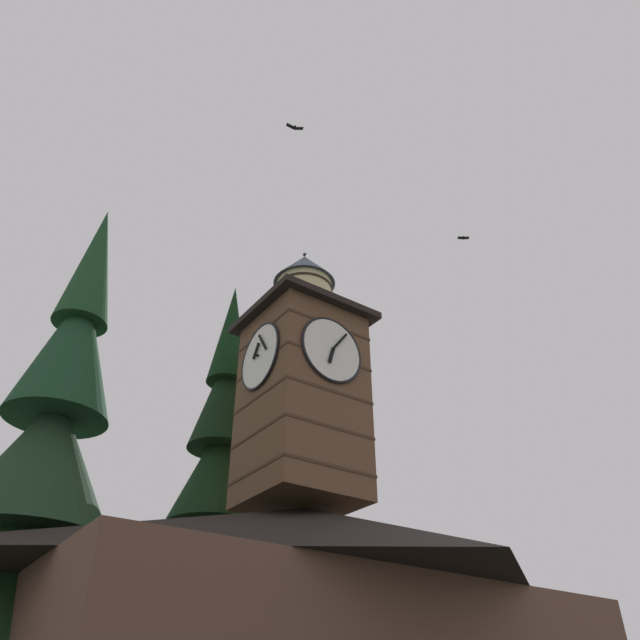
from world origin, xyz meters
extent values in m
pyramid|color=black|center=(0.19, -1.94, 5.64)|extent=(16.04, 10.82, 2.64)
cube|color=brown|center=(0.42, -1.90, 10.33)|extent=(3.44, 3.44, 6.74)
cube|color=#432E20|center=(0.42, -1.90, 7.77)|extent=(3.48, 3.48, 0.10)
cube|color=#432E20|center=(0.42, -1.90, 9.03)|extent=(3.48, 3.48, 0.10)
cube|color=#432E20|center=(0.42, -1.90, 10.30)|extent=(3.48, 3.48, 0.10)
cube|color=#432E20|center=(0.42, -1.90, 11.56)|extent=(3.48, 3.48, 0.10)
cube|color=#432E20|center=(0.42, -1.90, 12.83)|extent=(3.48, 3.48, 0.10)
cylinder|color=white|center=(0.42, -0.15, 11.81)|extent=(2.37, 0.10, 2.37)
torus|color=black|center=(0.42, -0.12, 11.81)|extent=(2.47, 0.10, 2.47)
cube|color=black|center=(0.50, -0.05, 11.53)|extent=(0.27, 0.04, 0.60)
cube|color=black|center=(0.13, -0.05, 12.20)|extent=(0.64, 0.04, 0.83)
sphere|color=black|center=(0.42, -0.04, 11.81)|extent=(0.10, 0.10, 0.10)
cylinder|color=white|center=(2.16, -1.90, 11.81)|extent=(0.10, 2.37, 2.37)
torus|color=black|center=(2.19, -1.90, 11.81)|extent=(0.10, 2.47, 2.47)
cube|color=black|center=(2.26, -2.05, 12.06)|extent=(0.04, 0.41, 0.57)
cube|color=black|center=(2.26, -1.63, 12.22)|extent=(0.04, 0.61, 0.85)
sphere|color=black|center=(2.27, -1.90, 11.81)|extent=(0.10, 0.10, 0.10)
cube|color=black|center=(0.42, -1.90, 13.83)|extent=(4.14, 4.14, 0.25)
cylinder|color=beige|center=(0.42, -1.90, 14.79)|extent=(2.12, 2.12, 1.68)
cylinder|color=#2D2319|center=(0.42, -1.90, 14.23)|extent=(2.18, 2.18, 0.10)
cylinder|color=#2D2319|center=(0.42, -1.90, 14.79)|extent=(2.18, 2.18, 0.10)
cylinder|color=#2D2319|center=(0.42, -1.90, 15.35)|extent=(2.18, 2.18, 0.10)
cone|color=#384251|center=(0.42, -1.90, 16.33)|extent=(2.42, 2.42, 1.38)
sphere|color=#384251|center=(0.42, -1.90, 17.12)|extent=(0.16, 0.16, 0.16)
cone|color=black|center=(1.33, -6.11, 6.36)|extent=(4.35, 4.35, 4.13)
cone|color=black|center=(1.33, -6.11, 9.18)|extent=(3.46, 3.46, 4.08)
cone|color=black|center=(1.33, -6.11, 12.23)|extent=(2.58, 2.58, 4.48)
cone|color=black|center=(1.33, -6.11, 15.22)|extent=(1.69, 1.69, 4.77)
cone|color=#19371B|center=(7.67, -4.57, 4.77)|extent=(5.83, 5.83, 5.37)
cone|color=#1A331E|center=(7.67, -4.57, 7.74)|extent=(4.50, 4.50, 4.36)
cone|color=#183B22|center=(7.67, -4.57, 11.58)|extent=(3.17, 3.17, 5.08)
cone|color=#1B3F21|center=(7.67, -4.57, 15.06)|extent=(1.83, 1.83, 5.10)
sphere|color=silver|center=(-11.68, -39.81, 12.06)|extent=(2.28, 2.28, 2.28)
ellipsoid|color=black|center=(2.30, 0.08, 21.56)|extent=(0.17, 0.22, 0.11)
cube|color=black|center=(2.47, 0.02, 21.56)|extent=(0.37, 0.24, 0.15)
cube|color=black|center=(2.13, 0.13, 21.56)|extent=(0.37, 0.24, 0.15)
ellipsoid|color=black|center=(-4.66, 2.05, 17.72)|extent=(0.20, 0.22, 0.11)
cube|color=black|center=(-4.56, 1.99, 17.72)|extent=(0.26, 0.24, 0.04)
cube|color=black|center=(-4.75, 2.11, 17.72)|extent=(0.26, 0.24, 0.04)
camera|label=1|loc=(11.05, 14.35, 1.23)|focal=34.75mm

